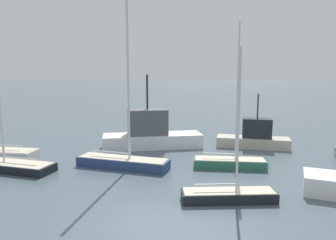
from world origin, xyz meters
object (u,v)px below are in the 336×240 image
object	(u,v)px
sailboat_4	(123,160)
sailboat_5	(229,194)
fishing_boat_1	(151,134)
sailboat_1	(10,163)
fishing_boat_3	(254,137)
sailboat_3	(230,161)

from	to	relation	value
sailboat_4	sailboat_5	bearing A→B (deg)	-25.00
fishing_boat_1	sailboat_1	bearing A→B (deg)	26.42
sailboat_4	fishing_boat_3	xyz separation A→B (m)	(9.77, 6.58, 0.35)
sailboat_5	fishing_boat_1	bearing A→B (deg)	109.00
sailboat_1	fishing_boat_3	distance (m)	18.57
sailboat_1	sailboat_3	size ratio (longest dim) A/B	1.14
sailboat_4	fishing_boat_3	size ratio (longest dim) A/B	1.77
fishing_boat_1	fishing_boat_3	size ratio (longest dim) A/B	1.39
sailboat_4	sailboat_3	bearing A→B (deg)	17.34
sailboat_1	sailboat_3	bearing A→B (deg)	-160.98
sailboat_1	fishing_boat_1	bearing A→B (deg)	-127.19
sailboat_3	sailboat_4	world-z (taller)	sailboat_4
sailboat_3	fishing_boat_1	distance (m)	8.04
sailboat_1	sailboat_5	size ratio (longest dim) A/B	1.44
sailboat_5	sailboat_4	bearing A→B (deg)	134.97
sailboat_4	fishing_boat_1	size ratio (longest dim) A/B	1.27
sailboat_4	sailboat_5	distance (m)	8.08
sailboat_5	fishing_boat_1	size ratio (longest dim) A/B	0.86
sailboat_1	fishing_boat_3	size ratio (longest dim) A/B	1.73
sailboat_4	fishing_boat_3	bearing A→B (deg)	46.88
sailboat_3	sailboat_1	bearing A→B (deg)	-171.68
sailboat_3	sailboat_5	size ratio (longest dim) A/B	1.26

